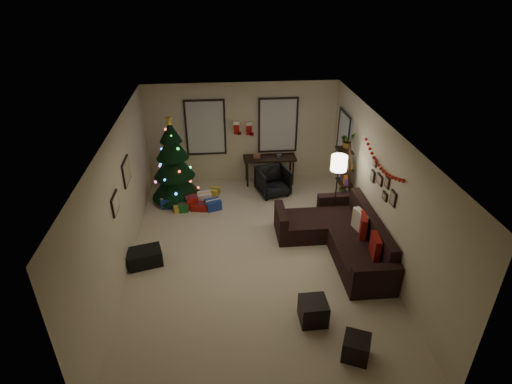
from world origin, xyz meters
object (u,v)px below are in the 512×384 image
(christmas_tree, at_px, (174,166))
(desk_chair, at_px, (273,181))
(sofa, at_px, (341,237))
(bookshelf, at_px, (345,178))
(desk, at_px, (270,160))

(christmas_tree, relative_size, desk_chair, 3.14)
(sofa, distance_m, desk_chair, 2.73)
(desk_chair, xyz_separation_m, bookshelf, (1.57, -0.99, 0.53))
(christmas_tree, bearing_deg, bookshelf, -12.65)
(desk, height_order, desk_chair, desk)
(sofa, bearing_deg, bookshelf, 72.84)
(christmas_tree, height_order, desk_chair, christmas_tree)
(christmas_tree, xyz_separation_m, bookshelf, (4.05, -0.91, -0.05))
(christmas_tree, bearing_deg, desk_chair, 1.83)
(sofa, xyz_separation_m, bookshelf, (0.46, 1.50, 0.60))
(bookshelf, bearing_deg, desk, 134.09)
(bookshelf, bearing_deg, christmas_tree, 167.35)
(desk, bearing_deg, christmas_tree, -163.49)
(desk, distance_m, desk_chair, 0.72)
(christmas_tree, xyz_separation_m, sofa, (3.58, -2.41, -0.65))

